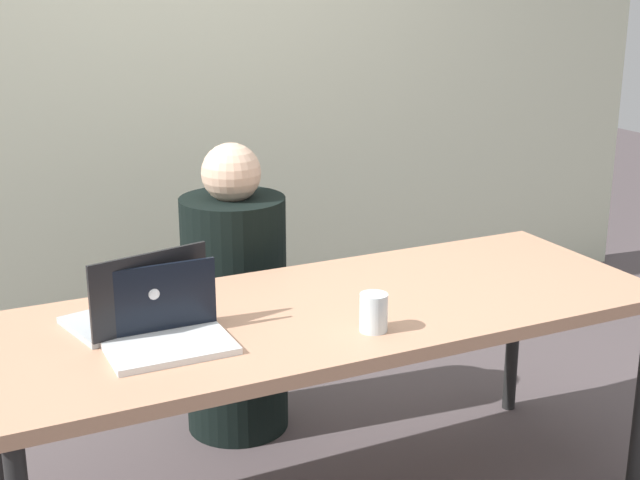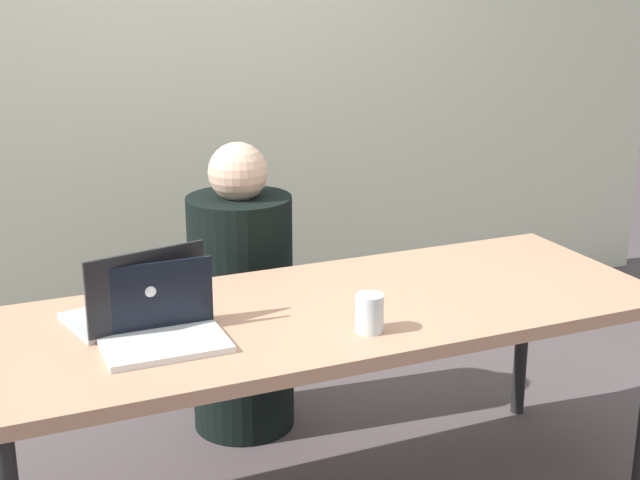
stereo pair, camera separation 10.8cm
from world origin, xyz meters
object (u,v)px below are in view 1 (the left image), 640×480
at_px(laptop_front_left, 166,330).
at_px(person_at_center, 235,306).
at_px(laptop_back_left, 138,309).
at_px(water_glass_center, 374,315).

bearing_deg(laptop_front_left, person_at_center, 58.31).
height_order(laptop_back_left, laptop_front_left, laptop_back_left).
relative_size(laptop_back_left, laptop_front_left, 1.20).
bearing_deg(laptop_front_left, laptop_back_left, 100.24).
xyz_separation_m(laptop_back_left, laptop_front_left, (0.03, -0.17, -0.01)).
distance_m(person_at_center, laptop_back_left, 0.81).
relative_size(person_at_center, water_glass_center, 10.16).
height_order(person_at_center, laptop_front_left, person_at_center).
height_order(person_at_center, laptop_back_left, person_at_center).
xyz_separation_m(person_at_center, water_glass_center, (0.07, -0.89, 0.27)).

